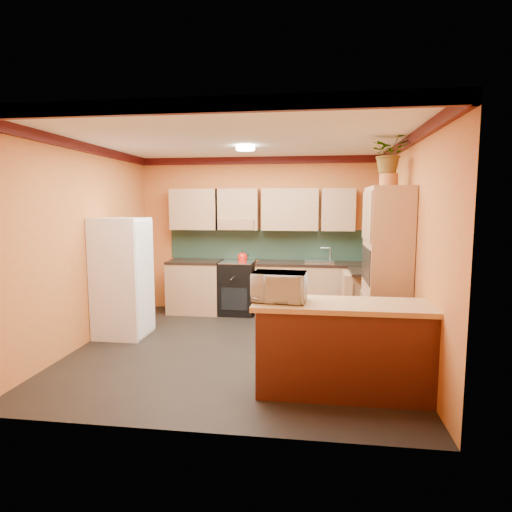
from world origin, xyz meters
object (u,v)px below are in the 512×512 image
at_px(stove, 237,288).
at_px(base_cabinets_back, 273,289).
at_px(fridge, 122,277).
at_px(pantry, 386,272).
at_px(breakfast_bar, 349,351).
at_px(microwave, 279,287).

bearing_deg(stove, base_cabinets_back, 0.00).
xyz_separation_m(base_cabinets_back, stove, (-0.62, -0.00, 0.02)).
relative_size(stove, fridge, 0.54).
relative_size(base_cabinets_back, pantry, 1.74).
xyz_separation_m(breakfast_bar, microwave, (-0.70, 0.00, 0.63)).
bearing_deg(fridge, pantry, -4.83).
height_order(base_cabinets_back, breakfast_bar, same).
xyz_separation_m(base_cabinets_back, breakfast_bar, (1.04, -2.98, 0.00)).
distance_m(base_cabinets_back, microwave, 3.07).
height_order(base_cabinets_back, microwave, microwave).
relative_size(fridge, microwave, 3.25).
bearing_deg(stove, microwave, -72.04).
bearing_deg(breakfast_bar, stove, 119.14).
distance_m(base_cabinets_back, breakfast_bar, 3.16).
distance_m(stove, breakfast_bar, 3.41).
relative_size(base_cabinets_back, breakfast_bar, 2.03).
distance_m(fridge, pantry, 3.62).
height_order(fridge, microwave, fridge).
bearing_deg(stove, pantry, -38.76).
xyz_separation_m(pantry, breakfast_bar, (-0.53, -1.22, -0.61)).
distance_m(pantry, microwave, 1.73).
bearing_deg(microwave, fridge, 151.15).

